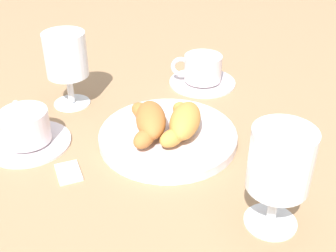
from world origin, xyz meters
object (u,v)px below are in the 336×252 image
object	(u,v)px
croissant_large	(183,121)
sugar_packet	(68,171)
coffee_cup_far	(202,72)
pastry_plate	(168,136)
juice_glass_left	(66,59)
croissant_small	(149,121)
juice_glass_right	(280,165)
coffee_cup_near	(26,130)

from	to	relation	value
croissant_large	sugar_packet	xyz separation A→B (m)	(-0.07, 0.18, -0.04)
coffee_cup_far	sugar_packet	world-z (taller)	coffee_cup_far
pastry_plate	juice_glass_left	bearing A→B (deg)	49.16
croissant_small	juice_glass_left	world-z (taller)	juice_glass_left
juice_glass_left	juice_glass_right	distance (m)	0.44
croissant_small	coffee_cup_near	world-z (taller)	croissant_small
croissant_small	juice_glass_left	size ratio (longest dim) A/B	0.98
croissant_large	coffee_cup_near	size ratio (longest dim) A/B	0.96
juice_glass_right	coffee_cup_near	bearing A→B (deg)	57.73
pastry_plate	croissant_small	bearing A→B (deg)	82.17
croissant_small	croissant_large	bearing A→B (deg)	-97.68
croissant_large	coffee_cup_near	xyz separation A→B (m)	(0.02, 0.25, -0.01)
coffee_cup_near	juice_glass_left	size ratio (longest dim) A/B	0.97
croissant_large	juice_glass_left	distance (m)	0.25
croissant_large	coffee_cup_near	bearing A→B (deg)	85.42
juice_glass_left	juice_glass_right	xyz separation A→B (m)	(-0.34, -0.28, 0.00)
juice_glass_right	sugar_packet	bearing A→B (deg)	64.43
croissant_large	juice_glass_right	world-z (taller)	juice_glass_right
juice_glass_right	juice_glass_left	bearing A→B (deg)	39.27
croissant_large	coffee_cup_far	distance (m)	0.22
coffee_cup_near	juice_glass_left	xyz separation A→B (m)	(0.13, -0.06, 0.07)
pastry_plate	sugar_packet	distance (m)	0.17
coffee_cup_far	sugar_packet	bearing A→B (deg)	138.15
coffee_cup_near	coffee_cup_far	distance (m)	0.37
croissant_small	sugar_packet	distance (m)	0.15
coffee_cup_near	juice_glass_left	world-z (taller)	juice_glass_left
juice_glass_left	juice_glass_right	bearing A→B (deg)	-140.73
coffee_cup_near	sugar_packet	size ratio (longest dim) A/B	2.72
coffee_cup_far	juice_glass_right	distance (m)	0.41
coffee_cup_far	juice_glass_right	world-z (taller)	juice_glass_right
pastry_plate	croissant_small	distance (m)	0.04
croissant_large	coffee_cup_far	world-z (taller)	croissant_large
croissant_large	coffee_cup_near	distance (m)	0.25
croissant_small	sugar_packet	size ratio (longest dim) A/B	2.74
pastry_plate	sugar_packet	world-z (taller)	pastry_plate
coffee_cup_far	sugar_packet	size ratio (longest dim) A/B	2.72
juice_glass_right	croissant_large	bearing A→B (deg)	24.36
coffee_cup_far	juice_glass_left	bearing A→B (deg)	103.04
pastry_plate	croissant_large	xyz separation A→B (m)	(-0.00, -0.02, 0.03)
coffee_cup_far	croissant_small	bearing A→B (deg)	148.94
croissant_large	croissant_small	bearing A→B (deg)	82.32
juice_glass_left	sugar_packet	distance (m)	0.23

